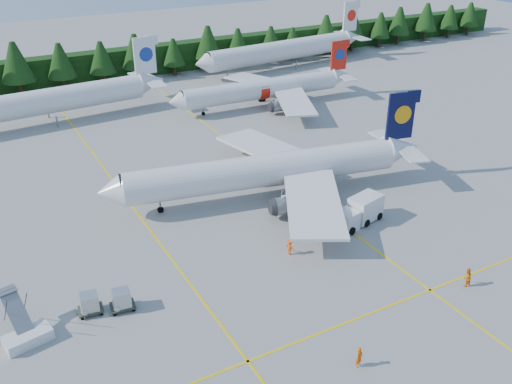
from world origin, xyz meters
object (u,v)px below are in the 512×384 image
airliner_navy (258,172)px  airliner_red (259,90)px  service_truck (359,212)px  airstairs (26,334)px

airliner_navy → airliner_red: (17.51, 31.61, -0.46)m
airliner_red → service_truck: size_ratio=5.28×
airliner_navy → service_truck: airliner_navy is taller
airliner_red → airstairs: airliner_red is taller
airliner_red → airstairs: 65.87m
airliner_navy → service_truck: 13.50m
airliner_navy → airliner_red: bearing=71.4°
airstairs → service_truck: size_ratio=0.84×
airstairs → airliner_navy: bearing=13.0°
airstairs → service_truck: airstairs is taller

